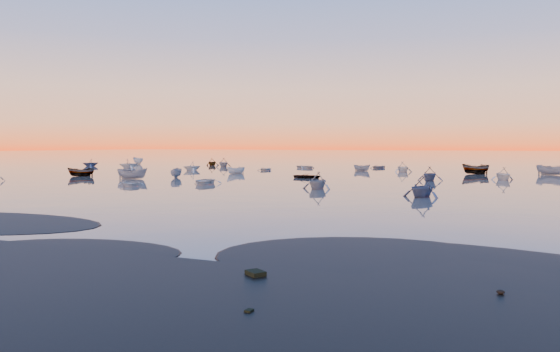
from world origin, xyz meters
The scene contains 5 objects.
ground centered at (0.00, 100.00, 0.00)m, with size 600.00×600.00×0.00m, color #686057.
moored_fleet centered at (0.00, 53.00, 0.00)m, with size 124.00×58.00×1.20m, color beige, non-canonical shape.
boat_near_left centered at (-6.75, 30.53, 0.00)m, with size 4.28×1.79×1.07m, color beige.
boat_near_center centered at (-19.75, 34.79, 0.00)m, with size 3.96×1.67×1.37m, color gray.
boat_near_right centered at (14.68, 46.14, 0.00)m, with size 3.68×1.66×1.29m, color #364567.
Camera 1 is at (23.91, -19.96, 4.26)m, focal length 35.00 mm.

